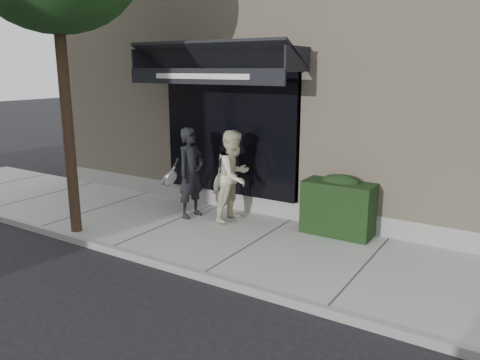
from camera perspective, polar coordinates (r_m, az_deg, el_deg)
The scene contains 7 objects.
ground at distance 8.52m, azimuth 1.76°, elevation -8.31°, with size 80.00×80.00×0.00m, color black.
sidewalk at distance 8.50m, azimuth 1.76°, elevation -7.93°, with size 20.00×3.00×0.12m, color #989993.
curb at distance 7.31m, azimuth -4.54°, elevation -11.61°, with size 20.00×0.10×0.14m, color gray.
building_facade at distance 12.45m, azimuth 13.68°, elevation 11.18°, with size 14.30×8.04×5.64m.
hedge at distance 8.94m, azimuth 11.99°, elevation -3.08°, with size 1.30×0.70×1.14m.
pedestrian_front at distance 9.69m, azimuth -5.99°, elevation 0.86°, with size 0.74×0.83×1.87m.
pedestrian_back at distance 9.41m, azimuth -0.74°, elevation 0.50°, with size 0.75×0.94×1.86m.
Camera 1 is at (3.99, -6.83, 3.17)m, focal length 35.00 mm.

